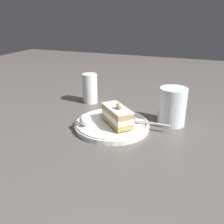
{
  "coord_description": "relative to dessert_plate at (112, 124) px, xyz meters",
  "views": [
    {
      "loc": [
        0.26,
        -0.63,
        0.32
      ],
      "look_at": [
        0.03,
        -0.02,
        0.05
      ],
      "focal_mm": 39.05,
      "sensor_mm": 36.0,
      "label": 1
    }
  ],
  "objects": [
    {
      "name": "ground_plane",
      "position": [
        -0.03,
        0.02,
        -0.01
      ],
      "size": [
        2.4,
        2.4,
        0.0
      ],
      "primitive_type": "plane",
      "color": "#524B47"
    },
    {
      "name": "whipped_cream_dollop",
      "position": [
        -0.06,
        -0.05,
        0.03
      ],
      "size": [
        0.03,
        0.03,
        0.03
      ],
      "primitive_type": "ellipsoid",
      "color": "white",
      "rests_on": "dessert_plate"
    },
    {
      "name": "drink_glass_near",
      "position": [
        -0.15,
        0.17,
        0.04
      ],
      "size": [
        0.05,
        0.05,
        0.11
      ],
      "color": "white",
      "rests_on": "ground_plane"
    },
    {
      "name": "cake_slice",
      "position": [
        0.02,
        -0.0,
        0.03
      ],
      "size": [
        0.11,
        0.11,
        0.07
      ],
      "color": "tan",
      "rests_on": "dessert_plate"
    },
    {
      "name": "drink_glass_far",
      "position": [
        0.16,
        0.09,
        0.04
      ],
      "size": [
        0.08,
        0.08,
        0.11
      ],
      "color": "silver",
      "rests_on": "ground_plane"
    },
    {
      "name": "dessert_plate",
      "position": [
        0.0,
        0.0,
        0.0
      ],
      "size": [
        0.22,
        0.22,
        0.02
      ],
      "color": "white",
      "rests_on": "ground_plane"
    },
    {
      "name": "fork",
      "position": [
        0.1,
        0.03,
        0.01
      ],
      "size": [
        0.13,
        0.01,
        0.0
      ],
      "color": "silver",
      "rests_on": "dessert_plate"
    }
  ]
}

